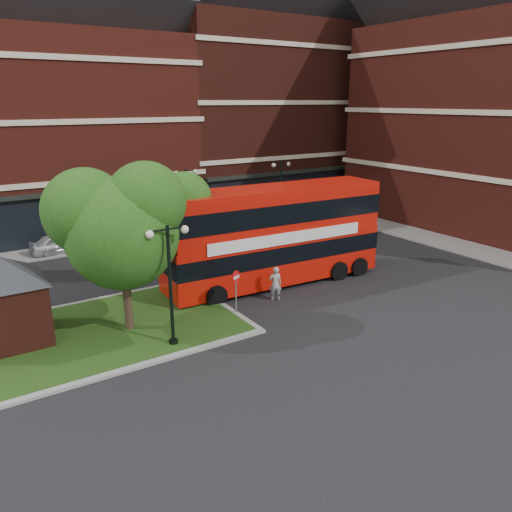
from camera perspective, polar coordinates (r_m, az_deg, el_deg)
ground at (r=22.95m, az=3.56°, el=-6.98°), size 120.00×120.00×0.00m
pavement_far at (r=36.74m, az=-11.88°, el=2.18°), size 44.00×3.00×0.12m
pavement_side at (r=35.81m, az=23.32°, el=0.71°), size 3.00×28.00×0.12m
terrace_far_left at (r=41.07m, az=-27.19°, el=12.09°), size 26.00×12.00×14.00m
terrace_far_right at (r=48.64m, az=0.14°, el=15.66°), size 18.00×12.00×16.00m
traffic_island at (r=22.32m, az=-18.30°, el=-8.43°), size 12.60×7.60×0.15m
kiosk at (r=21.99m, az=-27.09°, el=-3.55°), size 6.51×6.51×3.60m
tree_island_west at (r=20.74m, az=-15.48°, el=3.76°), size 5.40×4.71×7.21m
tree_island_east at (r=24.14m, az=-10.40°, el=4.63°), size 4.46×3.90×6.29m
lamp_island at (r=19.50m, az=-9.79°, el=-2.74°), size 1.72×0.36×5.00m
lamp_far_left at (r=35.08m, az=-7.90°, el=6.33°), size 1.72×0.36×5.00m
lamp_far_right at (r=39.08m, az=2.84°, el=7.59°), size 1.72×0.36×5.00m
bus at (r=26.22m, az=2.10°, el=3.11°), size 12.09×3.40×4.56m
woman at (r=24.52m, az=2.22°, el=-3.16°), size 0.73×0.62×1.71m
car_silver at (r=34.47m, az=-21.36°, el=1.37°), size 3.96×1.84×1.31m
car_white at (r=35.97m, az=-6.32°, el=3.17°), size 4.20×1.49×1.38m
no_entry_sign at (r=22.60m, az=-2.32°, el=-3.18°), size 0.56×0.28×2.13m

